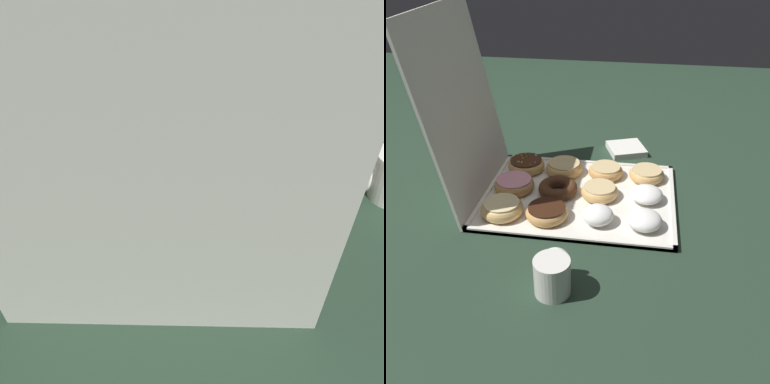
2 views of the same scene
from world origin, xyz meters
The scene contains 16 objects.
ground_plane centered at (0.00, 0.00, 0.00)m, with size 3.00×3.00×0.00m, color #233828.
donut_box centered at (0.00, 0.00, 0.01)m, with size 0.42×0.55×0.01m.
box_lid_open centered at (0.00, 0.32, 0.26)m, with size 0.42×0.53×0.01m, color silver.
powdered_filled_donut_0 centered at (-0.13, -0.19, 0.03)m, with size 0.09×0.09×0.04m.
powdered_filled_donut_1 centered at (0.00, -0.19, 0.03)m, with size 0.09×0.09×0.04m.
glazed_ring_donut_2 centered at (0.12, -0.19, 0.03)m, with size 0.11×0.11×0.04m.
powdered_filled_donut_3 centered at (-0.13, -0.07, 0.03)m, with size 0.08×0.08×0.05m.
glazed_ring_donut_4 centered at (0.00, -0.06, 0.03)m, with size 0.11×0.11×0.04m.
glazed_ring_donut_5 centered at (0.12, -0.06, 0.03)m, with size 0.11×0.11×0.04m.
chocolate_frosted_donut_6 centered at (-0.13, 0.07, 0.03)m, with size 0.12×0.12×0.04m.
chocolate_cake_ring_donut_7 centered at (0.00, 0.06, 0.03)m, with size 0.11×0.11×0.04m.
glazed_ring_donut_8 centered at (0.12, 0.07, 0.03)m, with size 0.12×0.12×0.04m.
glazed_ring_donut_9 centered at (-0.13, 0.19, 0.03)m, with size 0.12×0.12×0.04m.
pink_frosted_donut_10 centered at (0.00, 0.19, 0.03)m, with size 0.12×0.12×0.04m.
sprinkle_donut_11 centered at (0.12, 0.19, 0.03)m, with size 0.12×0.12×0.04m.
napkin_stack centered at (0.32, -0.12, 0.01)m, with size 0.12×0.12×0.02m, color white.
Camera 1 is at (-0.05, 0.74, 0.62)m, focal length 51.24 mm.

